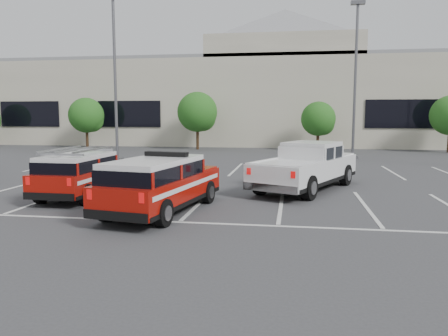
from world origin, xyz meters
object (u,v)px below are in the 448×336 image
object	(u,v)px
tree_mid_right	(319,120)
light_pole_mid	(355,80)
convention_building	(266,97)
white_pickup	(306,171)
fire_chief_suv	(161,188)
ladder_suv	(83,177)
tree_mid_left	(199,113)
tree_left	(88,116)
light_pole_left	(115,78)

from	to	relation	value
tree_mid_right	light_pole_mid	xyz separation A→B (m)	(1.91, -6.05, 2.68)
convention_building	white_pickup	distance (m)	29.23
fire_chief_suv	ladder_suv	world-z (taller)	fire_chief_suv
light_pole_mid	white_pickup	distance (m)	14.05
tree_mid_left	ladder_suv	distance (m)	21.92
tree_left	tree_mid_left	world-z (taller)	tree_mid_left
tree_mid_left	tree_mid_right	xyz separation A→B (m)	(10.00, -0.00, -0.54)
tree_mid_left	tree_mid_right	distance (m)	10.01
ladder_suv	light_pole_left	bearing A→B (deg)	108.41
tree_mid_left	light_pole_left	xyz separation A→B (m)	(-3.09, -10.05, 2.14)
tree_left	light_pole_mid	distance (m)	22.86
tree_mid_left	fire_chief_suv	distance (m)	24.20
light_pole_left	tree_left	bearing A→B (deg)	124.52
light_pole_left	light_pole_mid	xyz separation A→B (m)	(15.00, 4.00, 0.00)
tree_left	tree_mid_right	size ratio (longest dim) A/B	1.11
fire_chief_suv	white_pickup	xyz separation A→B (m)	(4.46, 4.82, -0.00)
light_pole_mid	ladder_suv	distance (m)	19.93
white_pickup	fire_chief_suv	bearing A→B (deg)	-108.30
tree_mid_right	light_pole_left	world-z (taller)	light_pole_left
convention_building	white_pickup	bearing A→B (deg)	-83.24
tree_mid_left	white_pickup	distance (m)	20.88
tree_left	tree_mid_left	size ratio (longest dim) A/B	0.91
tree_left	fire_chief_suv	size ratio (longest dim) A/B	0.82
white_pickup	tree_mid_left	bearing A→B (deg)	138.69
convention_building	white_pickup	world-z (taller)	convention_building
convention_building	light_pole_left	world-z (taller)	convention_building
convention_building	tree_left	world-z (taller)	convention_building
convention_building	light_pole_left	xyz separation A→B (m)	(-8.18, -19.86, 0.47)
convention_building	light_pole_mid	distance (m)	17.27
tree_mid_left	fire_chief_suv	bearing A→B (deg)	-80.36
convention_building	ladder_suv	bearing A→B (deg)	-98.22
light_pole_left	light_pole_mid	size ratio (longest dim) A/B	1.00
tree_mid_left	ladder_suv	world-z (taller)	tree_mid_left
light_pole_left	convention_building	bearing A→B (deg)	67.61
tree_left	tree_mid_left	bearing A→B (deg)	0.00
tree_mid_left	white_pickup	bearing A→B (deg)	-65.83
ladder_suv	white_pickup	bearing A→B (deg)	20.97
light_pole_mid	white_pickup	world-z (taller)	light_pole_mid
light_pole_mid	tree_mid_left	bearing A→B (deg)	153.08
tree_mid_right	ladder_suv	distance (m)	23.82
light_pole_mid	fire_chief_suv	distance (m)	19.88
tree_left	white_pickup	distance (m)	26.55
convention_building	tree_left	size ratio (longest dim) A/B	13.58
light_pole_left	fire_chief_suv	size ratio (longest dim) A/B	1.91
convention_building	light_pole_left	distance (m)	21.49
tree_left	ladder_suv	bearing A→B (deg)	-64.21
light_pole_left	white_pickup	xyz separation A→B (m)	(11.59, -8.89, -4.45)
light_pole_left	white_pickup	size ratio (longest dim) A/B	1.61
tree_mid_right	white_pickup	xyz separation A→B (m)	(-1.50, -18.93, -1.76)
light_pole_mid	light_pole_left	bearing A→B (deg)	-165.07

